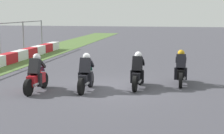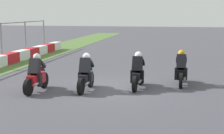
{
  "view_description": "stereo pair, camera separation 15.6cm",
  "coord_description": "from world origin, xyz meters",
  "px_view_note": "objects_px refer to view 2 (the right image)",
  "views": [
    {
      "loc": [
        -13.53,
        -2.53,
        3.12
      ],
      "look_at": [
        -0.1,
        0.04,
        0.9
      ],
      "focal_mm": 54.43,
      "sensor_mm": 36.0,
      "label": 1
    },
    {
      "loc": [
        -13.5,
        -2.69,
        3.12
      ],
      "look_at": [
        -0.1,
        0.04,
        0.9
      ],
      "focal_mm": 54.43,
      "sensor_mm": 36.0,
      "label": 2
    }
  ],
  "objects_px": {
    "rider_lane_a": "(181,70)",
    "rider_lane_c": "(86,75)",
    "rider_lane_b": "(138,73)",
    "rider_lane_d": "(36,76)"
  },
  "relations": [
    {
      "from": "rider_lane_c",
      "to": "rider_lane_d",
      "type": "xyz_separation_m",
      "value": [
        -0.54,
        1.88,
        0.0
      ]
    },
    {
      "from": "rider_lane_b",
      "to": "rider_lane_c",
      "type": "height_order",
      "value": "same"
    },
    {
      "from": "rider_lane_a",
      "to": "rider_lane_b",
      "type": "relative_size",
      "value": 1.0
    },
    {
      "from": "rider_lane_b",
      "to": "rider_lane_c",
      "type": "bearing_deg",
      "value": 115.21
    },
    {
      "from": "rider_lane_b",
      "to": "rider_lane_d",
      "type": "height_order",
      "value": "same"
    },
    {
      "from": "rider_lane_a",
      "to": "rider_lane_c",
      "type": "bearing_deg",
      "value": 116.92
    },
    {
      "from": "rider_lane_b",
      "to": "rider_lane_a",
      "type": "bearing_deg",
      "value": -57.06
    },
    {
      "from": "rider_lane_b",
      "to": "rider_lane_d",
      "type": "bearing_deg",
      "value": 111.84
    },
    {
      "from": "rider_lane_a",
      "to": "rider_lane_d",
      "type": "distance_m",
      "value": 6.12
    },
    {
      "from": "rider_lane_a",
      "to": "rider_lane_c",
      "type": "height_order",
      "value": "same"
    }
  ]
}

